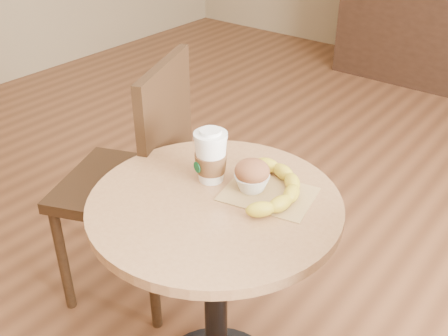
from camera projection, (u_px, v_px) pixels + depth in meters
name	position (u px, v px, depth m)	size (l,w,h in m)	color
cafe_table	(215.00, 264.00, 1.51)	(0.68, 0.68, 0.75)	black
chair_left	(138.00, 176.00, 1.90)	(0.56, 0.56, 0.98)	#352212
kraft_bag	(268.00, 194.00, 1.42)	(0.24, 0.18, 0.00)	tan
coffee_cup	(211.00, 158.00, 1.45)	(0.09, 0.10, 0.16)	white
muffin	(252.00, 175.00, 1.42)	(0.10, 0.10, 0.09)	silver
banana	(268.00, 187.00, 1.41)	(0.21, 0.27, 0.04)	gold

